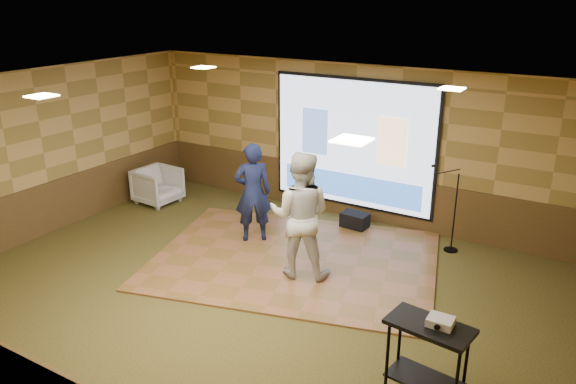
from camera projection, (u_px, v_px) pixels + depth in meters
The scene contains 17 objects.
ground at pixel (252, 292), 8.41m from camera, with size 9.00×9.00×0.00m, color #293417.
room_shell at pixel (249, 158), 7.70m from camera, with size 9.04×7.04×3.02m.
wainscot_back at pixel (351, 194), 11.06m from camera, with size 9.00×0.04×0.95m, color #4F341A.
wainscot_left at pixel (52, 206), 10.41m from camera, with size 0.04×7.00×0.95m, color #4F341A.
projector_screen at pixel (352, 145), 10.68m from camera, with size 3.32×0.06×2.52m.
downlight_nw at pixel (203, 67), 9.91m from camera, with size 0.32×0.32×0.02m, color beige.
downlight_ne at pixel (452, 89), 7.79m from camera, with size 0.32×0.32×0.02m, color beige.
downlight_sw at pixel (42, 96), 7.25m from camera, with size 0.32×0.32×0.02m, color beige.
downlight_se at pixel (352, 140), 5.13m from camera, with size 0.32×0.32×0.02m, color beige.
dance_floor at pixel (295, 259), 9.39m from camera, with size 4.60×3.50×0.03m, color brown.
player_left at pixel (253, 192), 9.81m from camera, with size 0.65×0.43×1.78m, color #151D43.
player_right at pixel (300, 215), 8.54m from camera, with size 0.97×0.76×2.00m, color beige.
av_table at pixel (428, 347), 6.01m from camera, with size 0.89×0.47×0.94m.
projector at pixel (441, 322), 5.88m from camera, with size 0.27×0.22×0.09m, color silver.
mic_stand at pixel (450, 224), 9.60m from camera, with size 0.59×0.24×1.51m.
banquet_chair at pixel (158, 186), 11.80m from camera, with size 0.81×0.83×0.76m, color gray.
duffel_bag at pixel (355, 221), 10.59m from camera, with size 0.49×0.33×0.31m, color black.
Camera 1 is at (4.25, -6.08, 4.27)m, focal length 35.00 mm.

